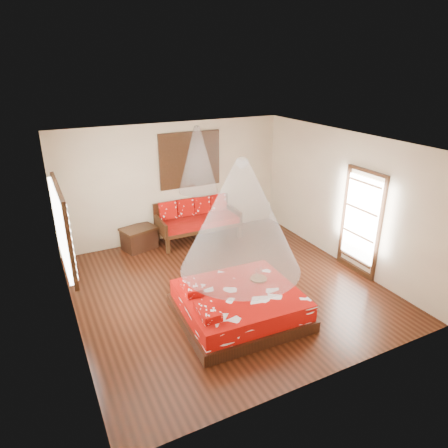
# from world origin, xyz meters

# --- Properties ---
(room) EXTENTS (5.54, 5.54, 2.84)m
(room) POSITION_xyz_m (0.00, 0.00, 1.40)
(room) COLOR black
(room) RESTS_ON ground
(bed) EXTENTS (2.08, 1.90, 0.63)m
(bed) POSITION_xyz_m (-0.26, -0.98, 0.25)
(bed) COLOR black
(bed) RESTS_ON floor
(daybed) EXTENTS (1.97, 0.88, 0.98)m
(daybed) POSITION_xyz_m (0.41, 2.39, 0.52)
(daybed) COLOR black
(daybed) RESTS_ON floor
(storage_chest) EXTENTS (0.88, 0.74, 0.52)m
(storage_chest) POSITION_xyz_m (-1.03, 2.45, 0.26)
(storage_chest) COLOR black
(storage_chest) RESTS_ON floor
(shutter_panel) EXTENTS (1.52, 0.06, 1.32)m
(shutter_panel) POSITION_xyz_m (0.41, 2.72, 1.90)
(shutter_panel) COLOR black
(shutter_panel) RESTS_ON wall_back
(window_left) EXTENTS (0.10, 1.74, 1.34)m
(window_left) POSITION_xyz_m (-2.71, 0.20, 1.70)
(window_left) COLOR black
(window_left) RESTS_ON wall_left
(glazed_door) EXTENTS (0.08, 1.02, 2.16)m
(glazed_door) POSITION_xyz_m (2.72, -0.60, 1.07)
(glazed_door) COLOR black
(glazed_door) RESTS_ON floor
(wine_tray) EXTENTS (0.29, 0.29, 0.23)m
(wine_tray) POSITION_xyz_m (0.25, -0.77, 0.56)
(wine_tray) COLOR brown
(wine_tray) RESTS_ON bed
(mosquito_net_main) EXTENTS (1.94, 1.94, 1.80)m
(mosquito_net_main) POSITION_xyz_m (-0.24, -0.99, 1.85)
(mosquito_net_main) COLOR white
(mosquito_net_main) RESTS_ON ceiling
(mosquito_net_daybed) EXTENTS (0.92, 0.92, 1.50)m
(mosquito_net_daybed) POSITION_xyz_m (0.41, 2.25, 2.00)
(mosquito_net_daybed) COLOR white
(mosquito_net_daybed) RESTS_ON ceiling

